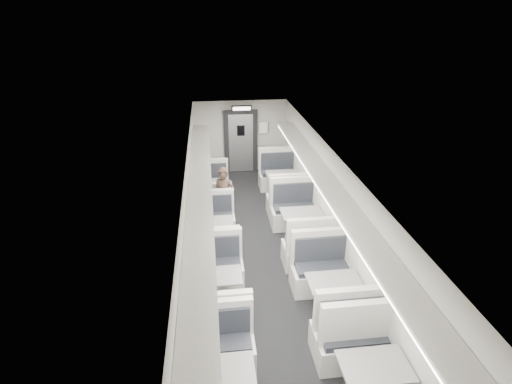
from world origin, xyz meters
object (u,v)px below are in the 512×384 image
object	(u,v)px
booth_left_a	(213,193)
booth_right_a	(283,187)
vestibule_door	(241,142)
booth_right_b	(301,228)
booth_right_c	(333,299)
booth_left_b	(216,234)
booth_left_c	(219,291)
exit_sign	(242,108)
passenger	(224,197)

from	to	relation	value
booth_left_a	booth_right_a	xyz separation A→B (m)	(2.00, 0.05, 0.07)
vestibule_door	booth_right_b	bearing A→B (deg)	-78.07
booth_right_a	booth_right_c	bearing A→B (deg)	-90.00
booth_left_a	booth_left_b	xyz separation A→B (m)	(0.00, -2.29, 0.01)
booth_right_a	vestibule_door	xyz separation A→B (m)	(-1.00, 2.35, 0.62)
booth_right_b	booth_left_c	bearing A→B (deg)	-134.77
booth_left_c	exit_sign	size ratio (longest dim) A/B	3.38
booth_right_a	booth_right_c	world-z (taller)	booth_right_a
booth_right_c	vestibule_door	bearing A→B (deg)	97.85
booth_right_a	booth_right_c	distance (m)	4.90
booth_left_a	booth_right_b	distance (m)	3.07
booth_left_a	booth_right_b	world-z (taller)	booth_right_b
booth_right_a	vestibule_door	world-z (taller)	vestibule_door
booth_right_b	passenger	bearing A→B (deg)	146.99
booth_right_a	booth_right_b	distance (m)	2.38
booth_left_a	passenger	distance (m)	1.30
booth_right_b	booth_right_c	xyz separation A→B (m)	(0.00, -2.52, -0.01)
booth_left_b	exit_sign	xyz separation A→B (m)	(1.00, 4.20, 1.92)
booth_right_c	exit_sign	xyz separation A→B (m)	(-1.00, 6.77, 1.87)
booth_right_a	exit_sign	world-z (taller)	exit_sign
booth_left_c	passenger	bearing A→B (deg)	85.26
booth_left_a	booth_right_a	size ratio (longest dim) A/B	0.83
booth_right_c	booth_left_a	bearing A→B (deg)	112.39
booth_right_c	vestibule_door	size ratio (longest dim) A/B	1.09
booth_left_a	passenger	bearing A→B (deg)	-77.79
booth_left_a	booth_left_c	xyz separation A→B (m)	(0.00, -4.35, 0.03)
booth_right_a	passenger	world-z (taller)	passenger
booth_left_c	exit_sign	world-z (taller)	exit_sign
booth_left_c	booth_right_a	xyz separation A→B (m)	(2.00, 4.40, 0.04)
booth_left_b	vestibule_door	world-z (taller)	vestibule_door
booth_left_a	booth_right_a	bearing A→B (deg)	1.44
booth_right_a	booth_left_c	bearing A→B (deg)	-114.44
passenger	booth_left_b	bearing A→B (deg)	-81.48
exit_sign	booth_left_b	bearing A→B (deg)	-103.40
passenger	exit_sign	size ratio (longest dim) A/B	2.50
booth_right_c	booth_right_b	bearing A→B (deg)	90.00
booth_right_a	passenger	size ratio (longest dim) A/B	1.50
booth_left_c	booth_right_c	xyz separation A→B (m)	(2.00, -0.50, 0.03)
booth_right_a	vestibule_door	distance (m)	2.63
booth_left_c	vestibule_door	size ratio (longest dim) A/B	1.00
booth_right_b	booth_right_c	size ratio (longest dim) A/B	1.03
booth_left_b	vestibule_door	xyz separation A→B (m)	(1.00, 4.69, 0.68)
vestibule_door	exit_sign	bearing A→B (deg)	-90.00
booth_right_a	booth_right_b	world-z (taller)	booth_right_b
booth_left_c	booth_right_b	xyz separation A→B (m)	(2.00, 2.02, 0.05)
booth_left_b	booth_left_c	xyz separation A→B (m)	(0.00, -2.06, 0.02)
booth_left_c	exit_sign	xyz separation A→B (m)	(1.00, 6.26, 1.91)
vestibule_door	booth_right_c	bearing A→B (deg)	-82.15
booth_left_c	booth_right_a	distance (m)	4.83
booth_left_b	booth_left_c	world-z (taller)	booth_left_c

